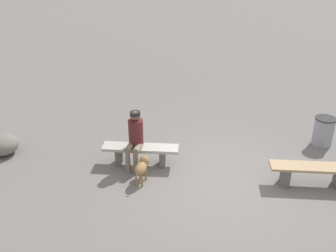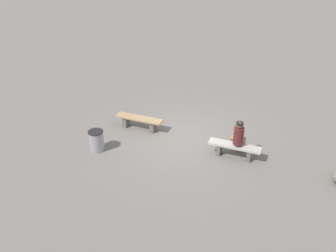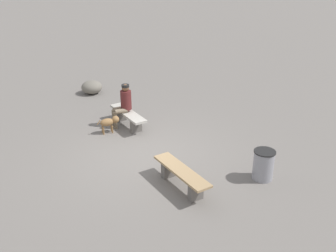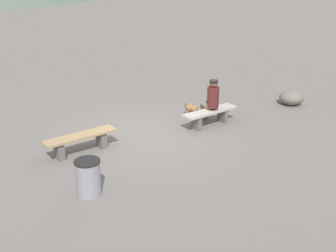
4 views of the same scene
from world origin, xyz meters
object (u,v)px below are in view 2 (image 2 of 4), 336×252
Objects in this scene: bench_right at (234,148)px; trash_bin at (96,141)px; dog at (235,137)px; bench_left at (139,121)px; seated_person at (239,136)px.

bench_right is 2.40× the size of trash_bin.
dog is at bearing 34.58° from trash_bin.
bench_left is 2.49× the size of trash_bin.
bench_left is 2.70× the size of dog.
trash_bin reaches higher than bench_right.
trash_bin is (-3.99, -2.75, 0.02)m from dog.
bench_right is 1.33× the size of seated_person.
bench_left is 3.67m from dog.
bench_left is 1.38× the size of seated_person.
bench_right is at bearing 20.04° from dog.
dog is (3.59, 0.76, 0.03)m from bench_left.
dog reaches higher than bench_right.
trash_bin is at bearing -155.79° from seated_person.
bench_right is 0.47m from seated_person.
seated_person reaches higher than trash_bin.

